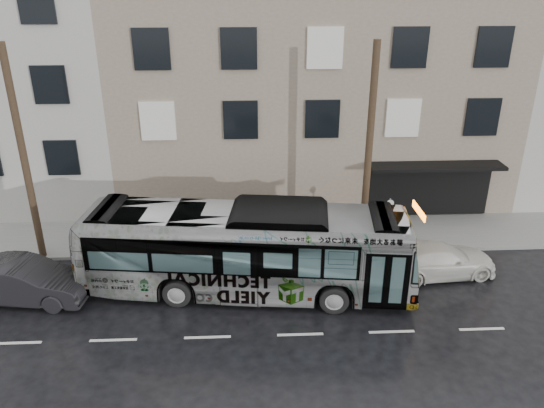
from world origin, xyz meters
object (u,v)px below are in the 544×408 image
(bus, at_px, (246,250))
(white_sedan, at_px, (439,260))
(utility_pole_front, at_px, (369,152))
(dark_sedan, at_px, (24,281))
(utility_pole_rear, at_px, (24,158))
(sign_post, at_px, (388,224))

(bus, bearing_deg, white_sedan, -77.62)
(utility_pole_front, height_order, white_sedan, utility_pole_front)
(bus, height_order, dark_sedan, bus)
(utility_pole_rear, bearing_deg, bus, -17.85)
(bus, bearing_deg, dark_sedan, 99.01)
(sign_post, distance_m, white_sedan, 2.74)
(utility_pole_rear, height_order, white_sedan, utility_pole_rear)
(utility_pole_rear, xyz_separation_m, bus, (8.87, -2.86, -2.88))
(sign_post, xyz_separation_m, bus, (-6.23, -2.86, 0.42))
(sign_post, height_order, white_sedan, sign_post)
(utility_pole_front, bearing_deg, white_sedan, -37.52)
(utility_pole_front, xyz_separation_m, dark_sedan, (-13.52, -3.17, -3.84))
(utility_pole_front, bearing_deg, dark_sedan, -166.80)
(utility_pole_rear, distance_m, white_sedan, 17.32)
(sign_post, height_order, dark_sedan, sign_post)
(white_sedan, bearing_deg, utility_pole_rear, 76.52)
(white_sedan, relative_size, dark_sedan, 0.95)
(utility_pole_front, bearing_deg, bus, -150.87)
(utility_pole_rear, distance_m, bus, 9.76)
(sign_post, distance_m, dark_sedan, 14.97)
(utility_pole_rear, relative_size, white_sedan, 1.91)
(utility_pole_rear, height_order, sign_post, utility_pole_rear)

